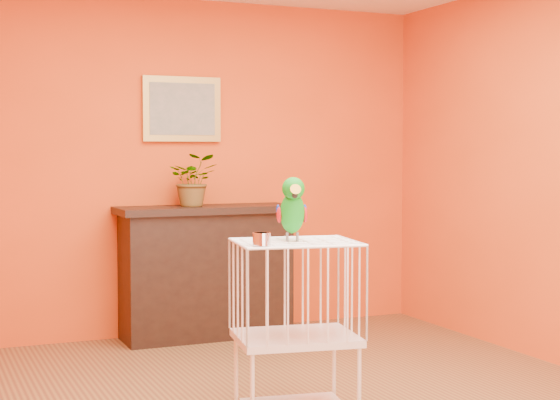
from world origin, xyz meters
name	(u,v)px	position (x,y,z in m)	size (l,w,h in m)	color
room_shell	(303,122)	(0.00, 0.00, 1.58)	(4.50, 4.50, 4.50)	#EA4F16
console_cabinet	(206,272)	(0.12, 2.01, 0.51)	(1.36, 0.49, 1.01)	black
potted_plant	(194,186)	(0.03, 2.00, 1.16)	(0.36, 0.40, 0.31)	#26722D
framed_picture	(182,109)	(0.00, 2.22, 1.75)	(0.62, 0.04, 0.50)	gold
birdcage	(296,328)	(-0.10, -0.13, 0.50)	(0.69, 0.57, 0.96)	white
feed_cup	(262,239)	(-0.35, -0.27, 0.99)	(0.09, 0.09, 0.06)	silver
parrot	(292,208)	(-0.11, -0.11, 1.13)	(0.18, 0.30, 0.34)	#59544C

